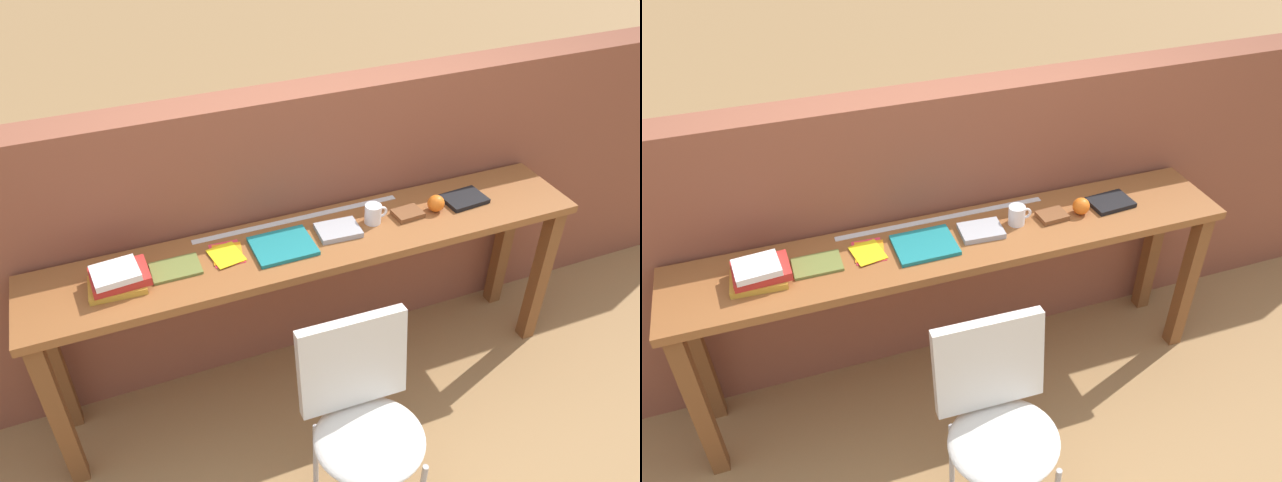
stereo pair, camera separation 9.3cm
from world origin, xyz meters
The scene contains 14 objects.
ground_plane centered at (0.00, 0.00, 0.00)m, with size 40.00×40.00×0.00m, color #9E7547.
brick_wall_back centered at (0.00, 0.64, 0.72)m, with size 6.00×0.20×1.43m, color brown.
sideboard centered at (0.00, 0.30, 0.74)m, with size 2.50×0.44×0.88m.
chair_white_moulded centered at (-0.07, -0.39, 0.53)m, with size 0.45×0.47×0.89m.
book_stack_leftmost centered at (-0.84, 0.29, 0.92)m, with size 0.25×0.19×0.09m.
magazine_cycling centered at (-0.61, 0.31, 0.89)m, with size 0.20×0.14×0.01m, color olive.
pamphlet_pile_colourful centered at (-0.39, 0.33, 0.88)m, with size 0.16×0.19×0.01m.
book_open_centre centered at (-0.16, 0.29, 0.89)m, with size 0.26×0.22×0.02m, color #19757A.
book_grey_hardcover centered at (0.11, 0.30, 0.89)m, with size 0.19×0.14×0.02m, color #9E9EA3.
mug centered at (0.29, 0.32, 0.92)m, with size 0.11×0.08×0.09m.
leather_journal_brown centered at (0.46, 0.31, 0.89)m, with size 0.13×0.10×0.02m, color brown.
sports_ball_small centered at (0.60, 0.30, 0.92)m, with size 0.08×0.08×0.08m, color orange.
book_repair_rightmost centered at (0.77, 0.32, 0.89)m, with size 0.20×0.15×0.02m, color black.
ruler_metal_back_edge centered at (-0.02, 0.47, 0.88)m, with size 0.99×0.03×0.00m, color silver.
Camera 1 is at (-0.80, -1.75, 2.50)m, focal length 35.00 mm.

